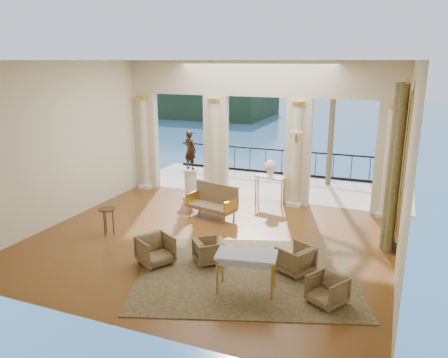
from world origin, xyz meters
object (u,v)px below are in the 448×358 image
at_px(game_table, 247,258).
at_px(pedestal, 191,184).
at_px(statue, 190,150).
at_px(console_table, 270,181).
at_px(side_table, 107,212).
at_px(armchair_b, 327,289).
at_px(armchair_d, 209,250).
at_px(armchair_c, 295,258).
at_px(settee, 214,201).
at_px(armchair_a, 155,249).

distance_m(game_table, pedestal, 6.34).
distance_m(statue, console_table, 2.80).
distance_m(game_table, side_table, 4.63).
height_order(armchair_b, armchair_d, armchair_b).
relative_size(armchair_c, pedestal, 0.67).
relative_size(armchair_c, side_table, 0.95).
bearing_deg(game_table, pedestal, 115.89).
bearing_deg(armchair_c, side_table, -64.91).
distance_m(armchair_d, pedestal, 4.92).
distance_m(armchair_d, statue, 5.10).
height_order(armchair_c, statue, statue).
relative_size(armchair_c, console_table, 0.67).
xyz_separation_m(armchair_c, armchair_d, (-1.95, -0.26, -0.03)).
height_order(game_table, statue, statue).
bearing_deg(game_table, settee, 111.48).
height_order(game_table, side_table, game_table).
bearing_deg(armchair_d, armchair_b, -147.59).
distance_m(armchair_d, side_table, 3.24).
distance_m(armchair_a, game_table, 2.38).
relative_size(console_table, side_table, 1.42).
height_order(armchair_c, game_table, game_table).
bearing_deg(game_table, side_table, 151.55).
bearing_deg(armchair_b, armchair_a, -153.44).
distance_m(armchair_c, pedestal, 5.98).
bearing_deg(armchair_a, settee, 31.04).
xyz_separation_m(armchair_c, statue, (-4.47, 3.97, 1.31)).
relative_size(pedestal, side_table, 1.41).
bearing_deg(armchair_b, game_table, -145.20).
bearing_deg(console_table, armchair_a, -88.39).
xyz_separation_m(armchair_b, armchair_d, (-2.80, 0.77, -0.01)).
xyz_separation_m(armchair_d, pedestal, (-2.52, 4.23, 0.18)).
distance_m(armchair_d, game_table, 1.56).
bearing_deg(statue, game_table, 142.62).
bearing_deg(game_table, armchair_c, 47.12).
xyz_separation_m(armchair_b, settee, (-3.90, 3.64, 0.17)).
xyz_separation_m(pedestal, statue, (0.00, 0.00, 1.17)).
bearing_deg(armchair_a, armchair_b, -63.03).
bearing_deg(armchair_b, armchair_c, 160.08).
bearing_deg(armchair_b, console_table, 147.06).
bearing_deg(statue, armchair_d, 137.25).
distance_m(armchair_a, armchair_d, 1.21).
relative_size(armchair_c, game_table, 0.53).
relative_size(pedestal, statue, 0.80).
distance_m(armchair_c, settee, 4.02).
bearing_deg(armchair_b, statue, 167.41).
relative_size(armchair_a, armchair_d, 1.18).
distance_m(settee, statue, 2.29).
relative_size(armchair_b, game_table, 0.50).
relative_size(pedestal, console_table, 0.99).
bearing_deg(statue, pedestal, 16.48).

